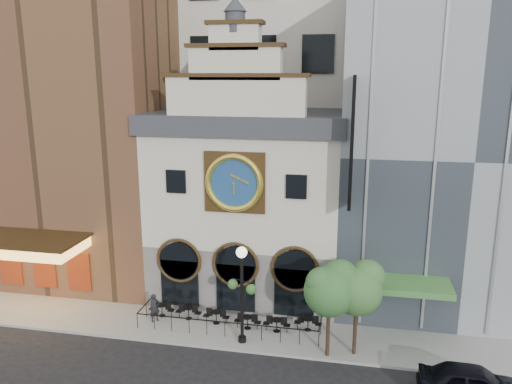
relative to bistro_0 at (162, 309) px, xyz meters
The scene contains 18 objects.
ground 5.29m from the bistro_0, 32.71° to the right, with size 120.00×120.00×0.00m, color black.
sidewalk 4.47m from the bistro_0, ahead, with size 44.00×5.00×0.15m, color gray.
clock_building 9.02m from the bistro_0, 48.40° to the left, with size 12.60×8.78×18.65m.
theater_building 16.37m from the bistro_0, 140.31° to the left, with size 14.00×15.60×25.00m.
retail_building 21.10m from the bistro_0, 22.31° to the left, with size 14.00×14.40×20.00m.
office_tower 26.26m from the bistro_0, 75.54° to the left, with size 20.00×16.00×40.00m, color beige.
cafe_railing 4.44m from the bistro_0, ahead, with size 10.60×2.60×0.90m, color black, non-canonical shape.
bistro_0 is the anchor object (origin of this frame).
bistro_1 1.72m from the bistro_0, ahead, with size 1.58×0.68×0.90m.
bistro_2 3.53m from the bistro_0, ahead, with size 1.58×0.68×0.90m.
bistro_3 5.51m from the bistro_0, ahead, with size 1.58×0.68×0.90m.
bistro_4 7.23m from the bistro_0, ahead, with size 1.58×0.68×0.90m.
bistro_5 8.98m from the bistro_0, ahead, with size 1.58×0.68×0.90m.
car_right 17.67m from the bistro_0, 15.27° to the right, with size 2.00×4.97×1.70m, color black.
pedestrian 0.81m from the bistro_0, 104.40° to the right, with size 0.63×0.41×1.73m, color black.
lamppost 6.56m from the bistro_0, 19.65° to the right, with size 1.70×1.01×5.58m.
tree_left 12.30m from the bistro_0, ahead, with size 2.71×2.61×5.22m.
tree_right 11.10m from the bistro_0, 13.17° to the right, with size 2.75×2.65×5.30m.
Camera 1 is at (6.73, -23.60, 14.74)m, focal length 35.00 mm.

